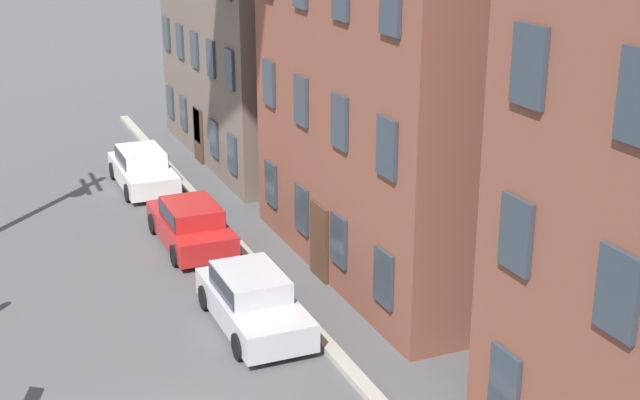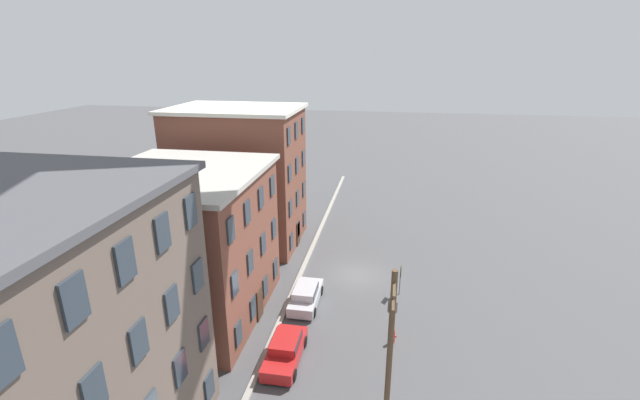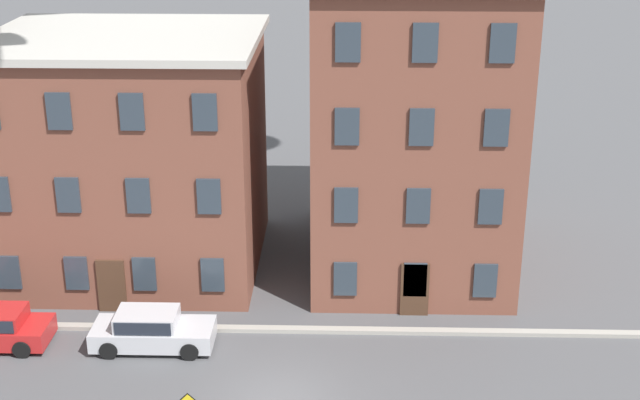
% 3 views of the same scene
% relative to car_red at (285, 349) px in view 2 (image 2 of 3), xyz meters
% --- Properties ---
extents(ground_plane, '(200.00, 200.00, 0.00)m').
position_rel_car_red_xyz_m(ground_plane, '(10.68, -3.23, -0.75)').
color(ground_plane, '#4C4C4F').
extents(kerb_strip, '(56.00, 0.36, 0.16)m').
position_rel_car_red_xyz_m(kerb_strip, '(10.68, 1.27, -0.67)').
color(kerb_strip, '#9E998E').
rests_on(kerb_strip, ground_plane).
extents(apartment_corner, '(12.02, 10.28, 12.56)m').
position_rel_car_red_xyz_m(apartment_corner, '(-8.92, 7.66, 5.54)').
color(apartment_corner, '#66564C').
rests_on(apartment_corner, ground_plane).
extents(apartment_midblock, '(11.15, 9.98, 10.07)m').
position_rel_car_red_xyz_m(apartment_midblock, '(3.78, 7.51, 4.30)').
color(apartment_midblock, brown).
rests_on(apartment_midblock, ground_plane).
extents(apartment_far, '(8.59, 11.19, 12.54)m').
position_rel_car_red_xyz_m(apartment_far, '(15.62, 8.11, 5.54)').
color(apartment_far, brown).
rests_on(apartment_far, ground_plane).
extents(car_red, '(4.40, 1.92, 1.43)m').
position_rel_car_red_xyz_m(car_red, '(0.00, 0.00, 0.00)').
color(car_red, '#B21E1E').
rests_on(car_red, ground_plane).
extents(car_silver, '(4.40, 1.92, 1.43)m').
position_rel_car_red_xyz_m(car_silver, '(5.88, 0.01, 0.00)').
color(car_silver, '#B7B7BC').
rests_on(car_silver, ground_plane).
extents(caution_sign, '(1.02, 0.08, 2.39)m').
position_rel_car_red_xyz_m(caution_sign, '(8.39, -6.58, 0.84)').
color(caution_sign, slate).
rests_on(caution_sign, ground_plane).
extents(utility_pole, '(2.40, 0.44, 8.18)m').
position_rel_car_red_xyz_m(utility_pole, '(-3.24, -5.89, 3.86)').
color(utility_pole, brown).
rests_on(utility_pole, ground_plane).
extents(fire_hydrant, '(0.24, 0.34, 0.96)m').
position_rel_car_red_xyz_m(fire_hydrant, '(2.64, -6.16, -0.27)').
color(fire_hydrant, red).
rests_on(fire_hydrant, ground_plane).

